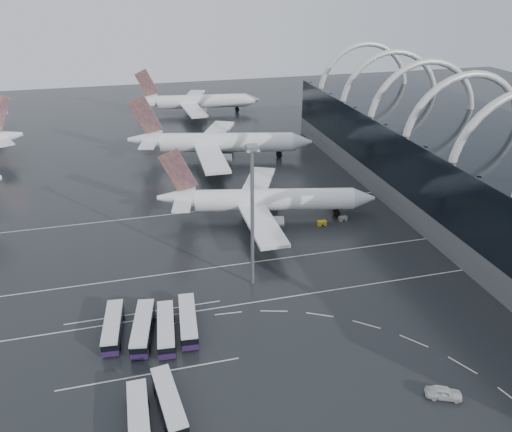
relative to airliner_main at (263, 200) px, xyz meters
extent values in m
plane|color=black|center=(-7.39, -32.60, -4.62)|extent=(420.00, 420.00, 0.00)
cube|color=#545759|center=(54.61, -12.60, -1.62)|extent=(42.00, 160.00, 6.00)
cube|color=black|center=(54.61, -12.60, 8.38)|extent=(42.00, 160.00, 14.00)
torus|color=silver|center=(50.61, -4.60, 13.38)|extent=(33.80, 1.80, 33.80)
torus|color=silver|center=(50.61, 14.40, 13.38)|extent=(33.80, 1.80, 33.80)
torus|color=silver|center=(50.61, 33.40, 13.38)|extent=(33.80, 1.80, 33.80)
torus|color=silver|center=(50.61, 52.40, 13.38)|extent=(33.80, 1.80, 33.80)
cube|color=silver|center=(-7.39, -34.60, -4.62)|extent=(120.00, 0.25, 0.01)
cube|color=silver|center=(-7.39, -20.60, -4.62)|extent=(120.00, 0.25, 0.01)
cube|color=silver|center=(-7.39, 7.40, -4.62)|extent=(120.00, 0.25, 0.01)
cube|color=silver|center=(-31.39, -48.60, -4.62)|extent=(28.00, 0.25, 0.01)
cube|color=silver|center=(-31.39, -32.60, -4.62)|extent=(28.00, 0.25, 0.01)
cylinder|color=white|center=(2.71, -0.60, 0.17)|extent=(39.48, 13.75, 5.45)
cone|color=white|center=(24.62, -5.42, 0.17)|extent=(6.67, 6.53, 5.45)
cone|color=white|center=(-21.03, 4.63, 1.11)|extent=(10.34, 7.34, 5.45)
cube|color=#4A1867|center=(-20.11, 4.42, 8.06)|extent=(8.96, 2.49, 11.55)
cube|color=white|center=(-19.19, 4.22, 1.11)|extent=(7.76, 17.42, 0.47)
cube|color=white|center=(-3.48, -11.26, -0.39)|extent=(6.74, 23.53, 0.75)
cube|color=white|center=(1.57, 11.68, -0.39)|extent=(15.69, 24.10, 0.75)
cylinder|color=gray|center=(-0.02, -8.65, -2.09)|extent=(5.73, 4.23, 3.19)
cylinder|color=gray|center=(3.61, 7.86, -2.09)|extent=(5.73, 4.23, 3.19)
cube|color=black|center=(-0.96, 0.21, -3.59)|extent=(12.30, 8.29, 2.07)
cylinder|color=white|center=(0.13, 45.88, 0.84)|extent=(43.44, 16.01, 6.21)
cone|color=white|center=(24.25, 40.15, 0.84)|extent=(7.68, 7.53, 6.21)
cone|color=white|center=(-26.08, 52.10, 1.91)|extent=(11.85, 8.52, 6.21)
cube|color=#4A1867|center=(-25.04, 51.86, 9.83)|extent=(10.18, 3.01, 13.16)
cube|color=white|center=(-24.00, 51.61, 1.91)|extent=(9.14, 19.86, 0.54)
cube|color=white|center=(-7.13, 33.85, 0.20)|extent=(8.13, 26.94, 0.86)
cube|color=white|center=(-0.95, 59.89, 0.20)|extent=(18.24, 27.40, 0.86)
cylinder|color=gray|center=(-3.14, 36.75, -1.73)|extent=(6.57, 4.90, 3.64)
cylinder|color=gray|center=(1.31, 55.50, -1.73)|extent=(6.57, 4.90, 3.64)
cube|color=black|center=(-4.04, 46.87, -3.44)|extent=(14.08, 9.63, 2.36)
cylinder|color=white|center=(1.61, 107.00, 0.41)|extent=(38.75, 10.79, 5.72)
cone|color=white|center=(23.53, 104.04, 0.41)|extent=(6.63, 6.46, 5.72)
cone|color=white|center=(-22.27, 110.22, 1.39)|extent=(10.53, 6.98, 5.72)
cube|color=#4A1867|center=(-21.29, 110.09, 8.69)|extent=(9.49, 1.86, 12.12)
cube|color=white|center=(-20.31, 109.95, 1.39)|extent=(6.77, 18.18, 0.49)
cube|color=white|center=(-3.95, 95.31, -0.19)|extent=(8.74, 25.09, 0.79)
cube|color=white|center=(-0.65, 119.73, -0.19)|extent=(14.80, 25.53, 0.79)
cylinder|color=gray|center=(-0.55, 98.34, -1.96)|extent=(5.82, 4.05, 3.35)
cylinder|color=gray|center=(1.82, 115.92, -1.96)|extent=(5.82, 4.05, 3.35)
cube|color=black|center=(-2.30, 107.52, -3.54)|extent=(12.57, 7.83, 2.17)
cone|color=white|center=(-70.57, 65.96, 2.09)|extent=(12.67, 10.44, 6.38)
cube|color=#26133C|center=(-36.76, -37.52, -3.79)|extent=(3.79, 12.25, 1.02)
cube|color=black|center=(-36.76, -37.52, -2.67)|extent=(3.82, 12.01, 1.21)
cube|color=silver|center=(-36.76, -37.52, -1.86)|extent=(3.79, 12.25, 0.42)
cylinder|color=black|center=(-35.83, -41.48, -4.16)|extent=(0.41, 0.95, 0.93)
cylinder|color=black|center=(-38.40, -41.24, -4.16)|extent=(0.41, 0.95, 0.93)
cylinder|color=black|center=(-35.12, -33.80, -4.16)|extent=(0.41, 0.95, 0.93)
cylinder|color=black|center=(-37.69, -33.56, -4.16)|extent=(0.41, 0.95, 0.93)
cube|color=#26133C|center=(-31.86, -39.19, -3.75)|extent=(4.84, 12.92, 1.07)
cube|color=black|center=(-31.86, -39.19, -2.58)|extent=(4.85, 12.68, 1.26)
cube|color=silver|center=(-31.86, -39.19, -1.73)|extent=(4.84, 12.92, 0.44)
cylinder|color=black|center=(-31.18, -43.40, -4.14)|extent=(0.49, 1.01, 0.97)
cylinder|color=black|center=(-33.85, -42.96, -4.14)|extent=(0.49, 1.01, 0.97)
cylinder|color=black|center=(-29.87, -35.42, -4.14)|extent=(0.49, 1.01, 0.97)
cylinder|color=black|center=(-32.54, -34.98, -4.14)|extent=(0.49, 1.01, 0.97)
cube|color=#26133C|center=(-28.06, -40.31, -3.77)|extent=(3.68, 12.48, 1.04)
cube|color=black|center=(-28.06, -40.31, -2.63)|extent=(3.71, 12.23, 1.23)
cube|color=silver|center=(-28.06, -40.31, -1.81)|extent=(3.68, 12.48, 0.43)
cylinder|color=black|center=(-27.04, -44.33, -4.15)|extent=(0.40, 0.97, 0.95)
cylinder|color=black|center=(-29.67, -44.13, -4.15)|extent=(0.40, 0.97, 0.95)
cylinder|color=black|center=(-26.44, -36.48, -4.15)|extent=(0.40, 0.97, 0.95)
cylinder|color=black|center=(-29.07, -36.28, -4.15)|extent=(0.40, 0.97, 0.95)
cube|color=#26133C|center=(-24.17, -39.12, -3.76)|extent=(3.73, 12.58, 1.05)
cube|color=black|center=(-24.17, -39.12, -2.62)|extent=(3.77, 12.33, 1.24)
cube|color=silver|center=(-24.17, -39.12, -1.78)|extent=(3.73, 12.58, 0.43)
cylinder|color=black|center=(-23.16, -43.18, -4.14)|extent=(0.41, 0.98, 0.95)
cylinder|color=black|center=(-25.81, -42.97, -4.14)|extent=(0.41, 0.98, 0.95)
cylinder|color=black|center=(-22.54, -35.27, -4.14)|extent=(0.41, 0.98, 0.95)
cylinder|color=black|center=(-25.18, -35.06, -4.14)|extent=(0.41, 0.98, 0.95)
cube|color=#26133C|center=(-33.38, -58.70, -3.77)|extent=(2.77, 12.32, 1.04)
cube|color=black|center=(-33.38, -58.70, -2.63)|extent=(2.83, 12.07, 1.23)
cube|color=silver|center=(-33.38, -58.70, -1.80)|extent=(2.77, 12.32, 0.43)
cylinder|color=black|center=(-32.08, -54.76, -4.15)|extent=(0.33, 0.95, 0.95)
cylinder|color=black|center=(-34.71, -54.76, -4.15)|extent=(0.33, 0.95, 0.95)
cube|color=#26133C|center=(-29.16, -56.52, -3.78)|extent=(4.23, 12.36, 1.03)
cube|color=black|center=(-29.16, -56.52, -2.66)|extent=(4.25, 12.13, 1.21)
cube|color=silver|center=(-29.16, -56.52, -1.85)|extent=(4.23, 12.36, 0.42)
cylinder|color=black|center=(-27.38, -60.20, -4.15)|extent=(0.44, 0.97, 0.93)
cylinder|color=black|center=(-29.95, -60.53, -4.15)|extent=(0.44, 0.97, 0.93)
cylinder|color=black|center=(-28.37, -52.51, -4.15)|extent=(0.44, 0.97, 0.93)
cylinder|color=black|center=(-30.94, -52.84, -4.15)|extent=(0.44, 0.97, 0.93)
imported|color=silver|center=(9.75, -64.08, -3.73)|extent=(5.63, 3.97, 1.78)
cylinder|color=gray|center=(-9.92, -28.27, 9.36)|extent=(0.70, 0.70, 27.96)
cube|color=gray|center=(-9.92, -28.27, 23.64)|extent=(2.20, 2.20, 0.80)
cube|color=silver|center=(-9.92, -28.27, 23.34)|extent=(2.00, 2.00, 0.40)
cube|color=#A99316|center=(12.73, -8.07, -4.04)|extent=(2.12, 1.26, 1.16)
cube|color=#A99316|center=(-3.80, -13.37, -4.04)|extent=(2.12, 1.25, 1.16)
cube|color=slate|center=(18.75, -6.99, -4.07)|extent=(2.02, 1.19, 1.10)
camera|label=1|loc=(-30.21, -109.22, 51.30)|focal=35.00mm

